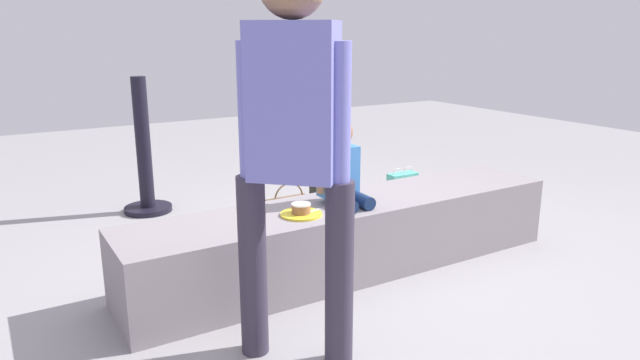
% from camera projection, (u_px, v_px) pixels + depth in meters
% --- Properties ---
extents(ground_plane, '(12.00, 12.00, 0.00)m').
position_uv_depth(ground_plane, '(350.00, 269.00, 3.37)').
color(ground_plane, gray).
extents(concrete_ledge, '(2.66, 0.52, 0.42)m').
position_uv_depth(concrete_ledge, '(351.00, 236.00, 3.31)').
color(concrete_ledge, gray).
rests_on(concrete_ledge, ground_plane).
extents(child_seated, '(0.28, 0.32, 0.48)m').
position_uv_depth(child_seated, '(340.00, 166.00, 3.18)').
color(child_seated, '#15284D').
rests_on(child_seated, concrete_ledge).
extents(adult_standing, '(0.39, 0.38, 1.65)m').
position_uv_depth(adult_standing, '(294.00, 128.00, 2.22)').
color(adult_standing, '#342E3E').
rests_on(adult_standing, ground_plane).
extents(cake_plate, '(0.22, 0.22, 0.07)m').
position_uv_depth(cake_plate, '(301.00, 211.00, 3.01)').
color(cake_plate, yellow).
rests_on(cake_plate, concrete_ledge).
extents(gift_bag, '(0.24, 0.10, 0.31)m').
position_uv_depth(gift_bag, '(402.00, 189.00, 4.57)').
color(gift_bag, '#59C6B2').
rests_on(gift_bag, ground_plane).
extents(railing_post, '(0.36, 0.36, 1.03)m').
position_uv_depth(railing_post, '(145.00, 163.00, 4.34)').
color(railing_post, black).
rests_on(railing_post, ground_plane).
extents(water_bottle_near_gift, '(0.06, 0.06, 0.20)m').
position_uv_depth(water_bottle_near_gift, '(359.00, 223.00, 3.88)').
color(water_bottle_near_gift, silver).
rests_on(water_bottle_near_gift, ground_plane).
extents(party_cup_red, '(0.08, 0.08, 0.10)m').
position_uv_depth(party_cup_red, '(156.00, 234.00, 3.79)').
color(party_cup_red, red).
rests_on(party_cup_red, ground_plane).
extents(handbag_black_leather, '(0.30, 0.12, 0.34)m').
position_uv_depth(handbag_black_leather, '(329.00, 190.00, 4.56)').
color(handbag_black_leather, black).
rests_on(handbag_black_leather, ground_plane).
extents(handbag_brown_canvas, '(0.31, 0.12, 0.33)m').
position_uv_depth(handbag_brown_canvas, '(289.00, 212.00, 4.05)').
color(handbag_brown_canvas, brown).
rests_on(handbag_brown_canvas, ground_plane).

